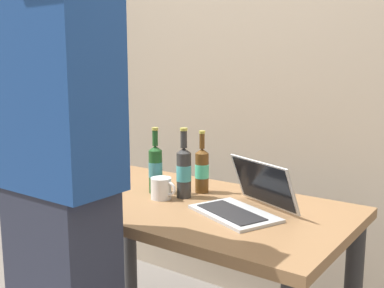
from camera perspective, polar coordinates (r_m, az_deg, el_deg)
The scene contains 8 objects.
desk at distance 2.01m, azimuth -0.87°, elevation -10.47°, with size 1.39×0.76×0.77m.
laptop at distance 1.82m, azimuth 6.69°, elevation -7.08°, with size 0.43×0.40×0.20m.
beer_bottle_dark at distance 2.07m, azimuth -4.56°, elevation -2.96°, with size 0.06×0.06×0.30m.
beer_bottle_green at distance 2.07m, azimuth 1.24°, elevation -3.16°, with size 0.06×0.06×0.28m.
beer_bottle_amber at distance 1.99m, azimuth -1.02°, elevation -3.34°, with size 0.06×0.06×0.31m.
person_figure at distance 1.54m, azimuth -16.15°, elevation -5.46°, with size 0.41×0.29×1.85m.
coffee_mug at distance 1.99m, azimuth -3.80°, elevation -5.52°, with size 0.12×0.09×0.09m.
back_wall at distance 2.54m, azimuth 9.56°, elevation 8.72°, with size 6.00×0.10×2.60m, color tan.
Camera 1 is at (1.12, -1.51, 1.34)m, focal length 42.90 mm.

